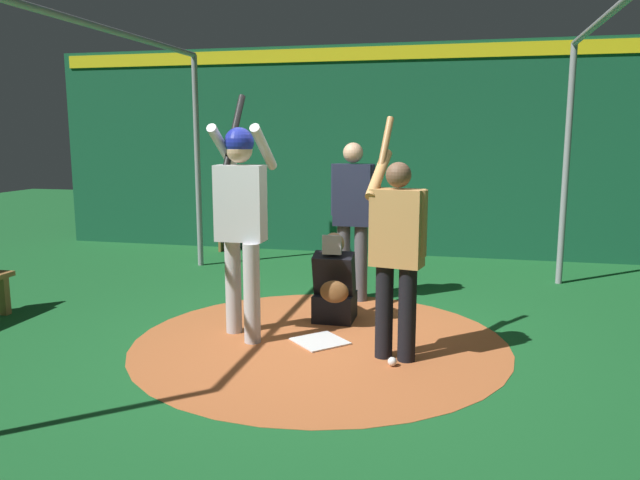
# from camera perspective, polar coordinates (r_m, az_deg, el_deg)

# --- Properties ---
(ground_plane) EXTENTS (26.98, 26.98, 0.00)m
(ground_plane) POSITION_cam_1_polar(r_m,az_deg,el_deg) (5.70, 0.00, -9.45)
(ground_plane) COLOR #195B28
(dirt_circle) EXTENTS (3.41, 3.41, 0.01)m
(dirt_circle) POSITION_cam_1_polar(r_m,az_deg,el_deg) (5.70, 0.00, -9.42)
(dirt_circle) COLOR #B76033
(dirt_circle) RESTS_ON ground
(home_plate) EXTENTS (0.59, 0.59, 0.01)m
(home_plate) POSITION_cam_1_polar(r_m,az_deg,el_deg) (5.70, 0.00, -9.34)
(home_plate) COLOR white
(home_plate) RESTS_ON dirt_circle
(batter) EXTENTS (0.68, 0.49, 2.25)m
(batter) POSITION_cam_1_polar(r_m,az_deg,el_deg) (5.64, -7.35, 2.78)
(batter) COLOR #B3B3B7
(batter) RESTS_ON ground
(catcher) EXTENTS (0.58, 0.40, 0.91)m
(catcher) POSITION_cam_1_polar(r_m,az_deg,el_deg) (6.22, 1.34, -4.41)
(catcher) COLOR black
(catcher) RESTS_ON ground
(umpire) EXTENTS (0.22, 0.49, 1.79)m
(umpire) POSITION_cam_1_polar(r_m,az_deg,el_deg) (6.92, 3.03, 2.54)
(umpire) COLOR #4C4C51
(umpire) RESTS_ON ground
(visitor) EXTENTS (0.60, 0.51, 2.03)m
(visitor) POSITION_cam_1_polar(r_m,az_deg,el_deg) (5.10, 7.11, -0.65)
(visitor) COLOR black
(visitor) RESTS_ON ground
(back_wall) EXTENTS (0.22, 10.98, 3.24)m
(back_wall) POSITION_cam_1_polar(r_m,az_deg,el_deg) (9.78, 5.97, 8.26)
(back_wall) COLOR #145133
(back_wall) RESTS_ON ground
(cage_frame) EXTENTS (5.89, 4.99, 2.99)m
(cage_frame) POSITION_cam_1_polar(r_m,az_deg,el_deg) (5.39, 0.00, 12.26)
(cage_frame) COLOR gray
(cage_frame) RESTS_ON ground
(bat_rack) EXTENTS (0.58, 0.21, 1.05)m
(bat_rack) POSITION_cam_1_polar(r_m,az_deg,el_deg) (10.27, -8.62, 1.91)
(bat_rack) COLOR olive
(bat_rack) RESTS_ON ground
(baseball_0) EXTENTS (0.07, 0.07, 0.07)m
(baseball_0) POSITION_cam_1_polar(r_m,az_deg,el_deg) (5.16, 6.69, -11.10)
(baseball_0) COLOR white
(baseball_0) RESTS_ON dirt_circle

